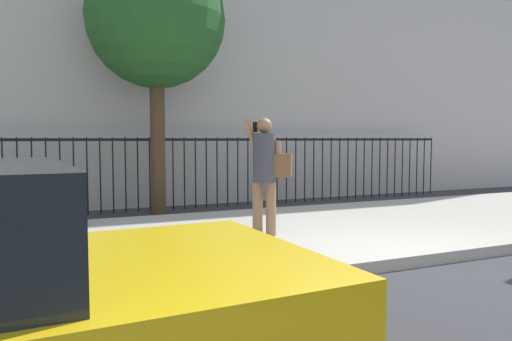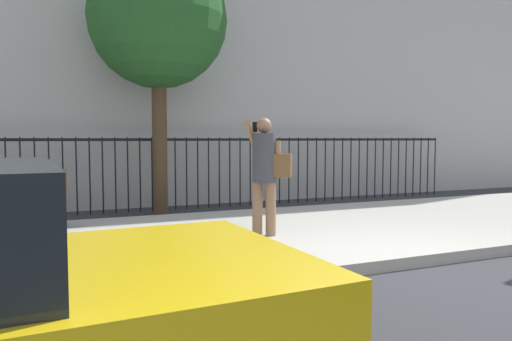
% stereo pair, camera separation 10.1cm
% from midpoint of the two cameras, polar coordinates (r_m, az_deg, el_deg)
% --- Properties ---
extents(ground_plane, '(60.00, 60.00, 0.00)m').
position_cam_midpoint_polar(ground_plane, '(6.17, 17.34, -11.12)').
color(ground_plane, '#333338').
extents(sidewalk, '(28.00, 4.40, 0.15)m').
position_cam_midpoint_polar(sidewalk, '(7.89, 6.68, -7.14)').
color(sidewalk, '#B2ADA3').
rests_on(sidewalk, ground).
extents(iron_fence, '(12.03, 0.04, 1.60)m').
position_cam_midpoint_polar(iron_fence, '(11.11, -3.05, 0.96)').
color(iron_fence, black).
rests_on(iron_fence, ground).
extents(pedestrian_on_phone, '(0.72, 0.64, 1.72)m').
position_cam_midpoint_polar(pedestrian_on_phone, '(6.99, 0.79, 0.37)').
color(pedestrian_on_phone, '#936B4C').
rests_on(pedestrian_on_phone, sidewalk).
extents(street_bench, '(1.60, 0.45, 0.95)m').
position_cam_midpoint_polar(street_bench, '(8.17, -27.61, -3.09)').
color(street_bench, brown).
rests_on(street_bench, sidewalk).
extents(street_tree_near, '(2.79, 2.79, 5.39)m').
position_cam_midpoint_polar(street_tree_near, '(10.32, -12.08, 17.10)').
color(street_tree_near, '#4C3823').
rests_on(street_tree_near, ground).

